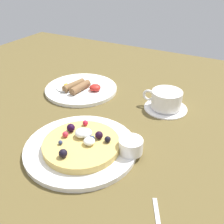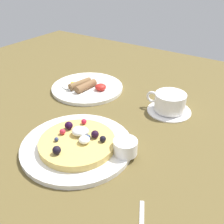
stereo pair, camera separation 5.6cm
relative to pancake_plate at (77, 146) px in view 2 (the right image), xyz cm
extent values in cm
cube|color=brown|center=(-2.30, 13.18, -2.11)|extent=(162.50, 134.90, 3.00)
cylinder|color=white|center=(0.00, 0.00, 0.00)|extent=(26.61, 26.61, 1.22)
cylinder|color=tan|center=(0.64, -0.55, 1.46)|extent=(17.90, 17.90, 1.70)
sphere|color=black|center=(3.51, 2.59, 3.23)|extent=(1.84, 1.84, 1.84)
sphere|color=navy|center=(-2.99, -3.50, 2.81)|extent=(1.00, 1.00, 1.00)
sphere|color=red|center=(-2.00, 5.62, 3.00)|extent=(1.38, 1.38, 1.38)
sphere|color=navy|center=(2.50, 1.23, 2.88)|extent=(1.13, 1.13, 1.13)
sphere|color=black|center=(0.20, -6.61, 3.24)|extent=(1.86, 1.86, 1.86)
sphere|color=#C5293B|center=(-3.72, -0.69, 3.02)|extent=(1.42, 1.42, 1.42)
sphere|color=black|center=(5.95, 2.34, 3.05)|extent=(1.47, 1.47, 1.47)
sphere|color=black|center=(-3.94, 1.78, 3.31)|extent=(2.00, 2.00, 2.00)
ellipsoid|color=white|center=(2.69, -0.33, 3.10)|extent=(2.64, 2.64, 1.58)
ellipsoid|color=white|center=(-0.39, 1.33, 3.30)|extent=(3.30, 3.30, 1.98)
ellipsoid|color=white|center=(0.31, 1.68, 3.29)|extent=(3.25, 3.25, 1.95)
cylinder|color=white|center=(11.24, 3.57, 2.29)|extent=(5.48, 5.48, 3.36)
cylinder|color=maroon|center=(11.24, 3.57, 2.96)|extent=(4.49, 4.49, 0.40)
cylinder|color=white|center=(-17.84, 26.26, -0.03)|extent=(24.17, 24.17, 1.15)
cylinder|color=brown|center=(-16.67, 24.13, 1.73)|extent=(3.17, 8.49, 2.38)
cylinder|color=brown|center=(-19.40, 24.40, 1.73)|extent=(4.12, 8.61, 2.38)
ellipsoid|color=white|center=(-21.63, 23.26, 0.84)|extent=(7.79, 6.62, 0.60)
sphere|color=yellow|center=(-21.63, 23.26, 1.34)|extent=(2.00, 2.00, 2.00)
ellipsoid|color=red|center=(-12.41, 26.58, 1.57)|extent=(3.75, 3.75, 2.06)
cylinder|color=white|center=(11.42, 28.14, -0.28)|extent=(12.84, 12.84, 0.65)
cylinder|color=white|center=(11.42, 28.14, 2.61)|extent=(8.96, 8.96, 5.13)
torus|color=white|center=(5.97, 27.54, 2.87)|extent=(3.74, 1.20, 3.67)
cylinder|color=brown|center=(11.42, 28.14, 4.25)|extent=(7.61, 7.61, 0.41)
cube|color=silver|center=(22.62, -9.49, -0.46)|extent=(4.98, 8.58, 0.30)
camera|label=1|loc=(29.46, -38.88, 39.04)|focal=41.70mm
camera|label=2|loc=(34.26, -35.97, 39.04)|focal=41.70mm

